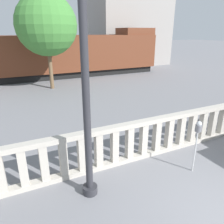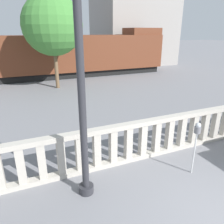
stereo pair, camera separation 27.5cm
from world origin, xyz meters
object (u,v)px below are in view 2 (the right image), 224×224
tree_left (53,25)px  lamppost (79,47)px  parking_meter (197,133)px  train_near (57,56)px

tree_left → lamppost: bearing=-96.6°
parking_meter → tree_left: tree_left is taller
train_near → tree_left: (-0.73, -3.77, 2.30)m
lamppost → parking_meter: 3.72m
lamppost → tree_left: lamppost is taller
train_near → tree_left: size_ratio=3.22×
lamppost → parking_meter: lamppost is taller
lamppost → train_near: size_ratio=0.32×
train_near → parking_meter: bearing=-86.5°
lamppost → tree_left: bearing=83.4°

